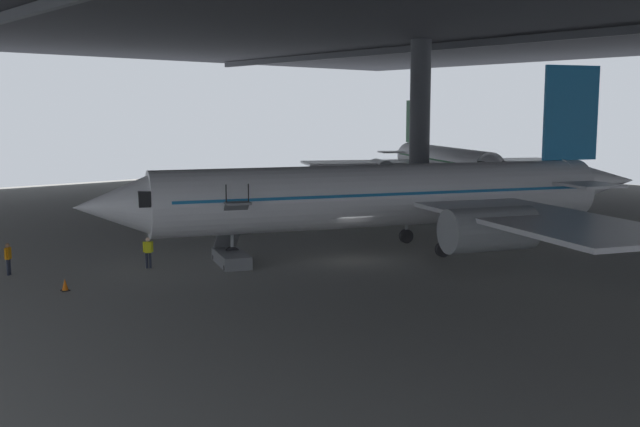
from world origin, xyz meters
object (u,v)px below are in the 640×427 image
boarding_stairs (232,252)px  crew_worker_by_stairs (148,251)px  crew_worker_near_nose (8,257)px  traffic_cone_orange (65,285)px  airplane_distant (442,161)px  airplane_main (393,195)px

boarding_stairs → crew_worker_by_stairs: boarding_stairs is taller
crew_worker_near_nose → traffic_cone_orange: 5.39m
boarding_stairs → crew_worker_near_nose: size_ratio=2.76×
crew_worker_by_stairs → crew_worker_near_nose: bearing=-117.0°
crew_worker_near_nose → airplane_distant: (-13.11, 50.43, 2.18)m
crew_worker_near_nose → airplane_distant: size_ratio=0.06×
boarding_stairs → crew_worker_near_nose: boarding_stairs is taller
boarding_stairs → crew_worker_by_stairs: bearing=-118.7°
crew_worker_by_stairs → traffic_cone_orange: crew_worker_by_stairs is taller
crew_worker_by_stairs → traffic_cone_orange: size_ratio=2.82×
crew_worker_by_stairs → traffic_cone_orange: bearing=-69.3°
airplane_distant → crew_worker_near_nose: bearing=-75.4°
airplane_main → boarding_stairs: size_ratio=7.51×
boarding_stairs → crew_worker_by_stairs: size_ratio=2.74×
boarding_stairs → traffic_cone_orange: bearing=-90.6°
airplane_main → crew_worker_near_nose: size_ratio=20.75×
airplane_distant → traffic_cone_orange: airplane_distant is taller
airplane_distant → traffic_cone_orange: size_ratio=47.16×
boarding_stairs → airplane_distant: airplane_distant is taller
crew_worker_near_nose → traffic_cone_orange: (5.28, 0.84, -0.67)m
airplane_main → crew_worker_near_nose: (-8.58, -19.84, -2.48)m
crew_worker_by_stairs → airplane_distant: (-16.33, 44.12, 2.18)m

